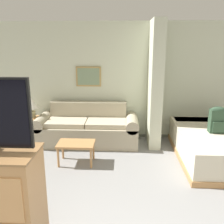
{
  "coord_description": "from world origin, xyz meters",
  "views": [
    {
      "loc": [
        -0.26,
        -1.43,
        2.13
      ],
      "look_at": [
        -0.44,
        2.49,
        1.05
      ],
      "focal_mm": 40.0,
      "sensor_mm": 36.0,
      "label": 1
    }
  ],
  "objects_px": {
    "coffee_table": "(76,146)",
    "bed": "(216,145)",
    "backpack": "(217,119)",
    "table_lamp": "(31,104)",
    "couch": "(87,129)"
  },
  "relations": [
    {
      "from": "backpack",
      "to": "coffee_table",
      "type": "bearing_deg",
      "value": -173.64
    },
    {
      "from": "table_lamp",
      "to": "bed",
      "type": "bearing_deg",
      "value": -9.99
    },
    {
      "from": "couch",
      "to": "coffee_table",
      "type": "bearing_deg",
      "value": -93.63
    },
    {
      "from": "couch",
      "to": "bed",
      "type": "height_order",
      "value": "couch"
    },
    {
      "from": "couch",
      "to": "backpack",
      "type": "distance_m",
      "value": 2.65
    },
    {
      "from": "coffee_table",
      "to": "bed",
      "type": "relative_size",
      "value": 0.32
    },
    {
      "from": "coffee_table",
      "to": "table_lamp",
      "type": "bearing_deg",
      "value": 139.03
    },
    {
      "from": "couch",
      "to": "bed",
      "type": "xyz_separation_m",
      "value": [
        2.55,
        -0.67,
        -0.05
      ]
    },
    {
      "from": "coffee_table",
      "to": "backpack",
      "type": "bearing_deg",
      "value": 6.36
    },
    {
      "from": "bed",
      "to": "backpack",
      "type": "bearing_deg",
      "value": -135.56
    },
    {
      "from": "coffee_table",
      "to": "couch",
      "type": "bearing_deg",
      "value": 86.37
    },
    {
      "from": "coffee_table",
      "to": "table_lamp",
      "type": "xyz_separation_m",
      "value": [
        -1.14,
        0.99,
        0.52
      ]
    },
    {
      "from": "couch",
      "to": "coffee_table",
      "type": "xyz_separation_m",
      "value": [
        -0.06,
        -0.99,
        0.02
      ]
    },
    {
      "from": "coffee_table",
      "to": "table_lamp",
      "type": "distance_m",
      "value": 1.59
    },
    {
      "from": "coffee_table",
      "to": "backpack",
      "type": "relative_size",
      "value": 1.35
    }
  ]
}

